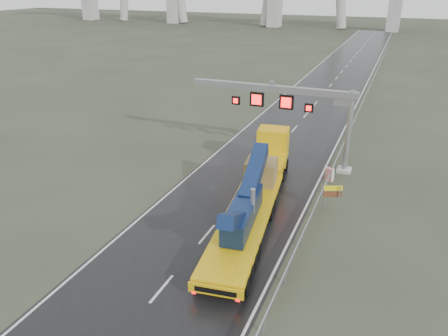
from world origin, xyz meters
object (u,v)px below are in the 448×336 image
at_px(heavy_haul_truck, 258,183).
at_px(exit_sign_pair, 333,194).
at_px(sign_gantry, 294,104).
at_px(striped_barrier, 329,174).

xyz_separation_m(heavy_haul_truck, exit_sign_pair, (5.34, 0.74, -0.20)).
bearing_deg(sign_gantry, exit_sign_pair, -58.00).
distance_m(sign_gantry, heavy_haul_truck, 9.55).
bearing_deg(heavy_haul_truck, striped_barrier, 48.95).
bearing_deg(striped_barrier, sign_gantry, 169.46).
relative_size(heavy_haul_truck, exit_sign_pair, 8.74).
relative_size(sign_gantry, striped_barrier, 13.35).
relative_size(sign_gantry, exit_sign_pair, 6.64).
xyz_separation_m(sign_gantry, heavy_haul_truck, (-0.35, -8.73, -3.84)).
height_order(exit_sign_pair, striped_barrier, exit_sign_pair).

